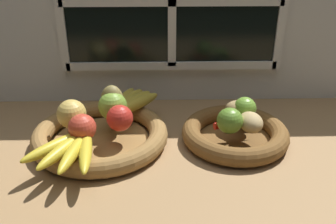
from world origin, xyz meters
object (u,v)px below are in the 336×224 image
(fruit_bowl_left, at_px, (101,136))
(banana_bunch_front, at_px, (70,148))
(apple_green_back, at_px, (113,106))
(apple_red_front, at_px, (82,128))
(fruit_bowl_right, at_px, (235,134))
(apple_red_right, at_px, (120,118))
(lime_far, at_px, (245,108))
(pear_brown, at_px, (112,101))
(banana_bunch_back, at_px, (129,103))
(chili_pepper, at_px, (237,123))
(apple_golden_left, at_px, (72,114))
(potato_back, at_px, (241,110))
(potato_small, at_px, (251,122))
(lime_near, at_px, (230,121))

(fruit_bowl_left, bearing_deg, banana_bunch_front, -111.03)
(fruit_bowl_left, height_order, apple_green_back, apple_green_back)
(apple_red_front, bearing_deg, fruit_bowl_right, 9.56)
(apple_red_front, distance_m, banana_bunch_front, 0.06)
(apple_red_right, bearing_deg, lime_far, 9.27)
(pear_brown, bearing_deg, banana_bunch_back, 49.75)
(apple_red_front, xyz_separation_m, banana_bunch_back, (0.10, 0.17, -0.02))
(pear_brown, bearing_deg, fruit_bowl_right, -10.69)
(banana_bunch_back, xyz_separation_m, chili_pepper, (0.28, -0.11, -0.01))
(apple_red_front, bearing_deg, apple_golden_left, 119.77)
(pear_brown, bearing_deg, lime_far, -4.00)
(potato_back, bearing_deg, pear_brown, 176.71)
(potato_small, bearing_deg, apple_red_right, 177.66)
(lime_near, height_order, chili_pepper, lime_near)
(banana_bunch_front, xyz_separation_m, lime_near, (0.37, 0.09, 0.02))
(pear_brown, relative_size, lime_far, 1.46)
(apple_green_back, distance_m, banana_bunch_back, 0.08)
(lime_near, xyz_separation_m, chili_pepper, (0.03, 0.03, -0.02))
(apple_red_front, bearing_deg, banana_bunch_back, 60.04)
(banana_bunch_front, height_order, lime_far, lime_far)
(pear_brown, distance_m, lime_far, 0.35)
(banana_bunch_back, height_order, lime_far, lime_far)
(potato_back, bearing_deg, lime_near, -118.98)
(banana_bunch_back, relative_size, lime_far, 3.04)
(apple_green_back, xyz_separation_m, pear_brown, (-0.00, 0.02, 0.01))
(chili_pepper, bearing_deg, pear_brown, 153.79)
(fruit_bowl_right, bearing_deg, fruit_bowl_left, 180.00)
(fruit_bowl_left, bearing_deg, apple_golden_left, 178.64)
(apple_red_right, relative_size, potato_back, 0.81)
(apple_green_back, distance_m, lime_far, 0.34)
(pear_brown, relative_size, banana_bunch_back, 0.48)
(apple_red_front, relative_size, potato_back, 0.81)
(apple_golden_left, bearing_deg, lime_near, -5.49)
(apple_green_back, distance_m, lime_near, 0.30)
(apple_red_front, distance_m, apple_red_right, 0.10)
(apple_golden_left, relative_size, banana_bunch_back, 0.40)
(chili_pepper, bearing_deg, fruit_bowl_right, 88.13)
(potato_back, xyz_separation_m, lime_far, (0.01, -0.00, 0.01))
(apple_red_right, height_order, lime_near, apple_red_right)
(potato_small, bearing_deg, apple_green_back, 168.13)
(potato_back, bearing_deg, apple_red_right, -169.59)
(banana_bunch_front, bearing_deg, apple_golden_left, 98.97)
(apple_green_back, relative_size, chili_pepper, 0.61)
(apple_red_front, bearing_deg, potato_small, 4.76)
(pear_brown, bearing_deg, apple_green_back, -82.31)
(fruit_bowl_left, distance_m, fruit_bowl_right, 0.35)
(potato_back, bearing_deg, fruit_bowl_left, -173.64)
(fruit_bowl_right, bearing_deg, lime_near, -123.69)
(apple_green_back, distance_m, pear_brown, 0.02)
(fruit_bowl_left, xyz_separation_m, banana_bunch_back, (0.07, 0.11, 0.04))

